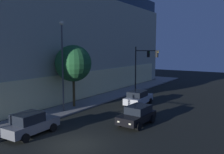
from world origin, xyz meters
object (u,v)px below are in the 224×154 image
(street_lamp_sidewalk, at_px, (62,56))
(traffic_light_far_corner, at_px, (144,61))
(car_black, at_px, (137,115))
(car_silver, at_px, (138,98))
(car_grey, at_px, (31,124))
(modern_building, at_px, (40,41))
(sidewalk_tree, at_px, (73,63))

(street_lamp_sidewalk, bearing_deg, traffic_light_far_corner, -7.65)
(car_black, height_order, car_silver, car_silver)
(traffic_light_far_corner, xyz_separation_m, car_black, (-14.41, -6.24, -3.91))
(traffic_light_far_corner, height_order, street_lamp_sidewalk, street_lamp_sidewalk)
(traffic_light_far_corner, bearing_deg, car_grey, -178.30)
(car_grey, bearing_deg, modern_building, 47.55)
(sidewalk_tree, height_order, car_black, sidewalk_tree)
(modern_building, distance_m, traffic_light_far_corner, 17.60)
(street_lamp_sidewalk, distance_m, car_silver, 9.89)
(car_grey, xyz_separation_m, car_silver, (13.10, -2.48, -0.00))
(modern_building, height_order, car_silver, modern_building)
(car_black, bearing_deg, car_silver, 25.81)
(modern_building, xyz_separation_m, street_lamp_sidewalk, (-9.46, -14.47, -2.10))
(sidewalk_tree, distance_m, car_grey, 9.59)
(modern_building, height_order, sidewalk_tree, modern_building)
(traffic_light_far_corner, xyz_separation_m, car_grey, (-21.03, -0.63, -3.88))
(sidewalk_tree, distance_m, car_silver, 8.39)
(sidewalk_tree, relative_size, car_grey, 1.56)
(modern_building, height_order, street_lamp_sidewalk, modern_building)
(sidewalk_tree, xyz_separation_m, car_silver, (4.93, -5.46, -4.04))
(car_black, bearing_deg, sidewalk_tree, 79.82)
(car_grey, distance_m, car_silver, 13.33)
(traffic_light_far_corner, bearing_deg, car_black, -156.59)
(street_lamp_sidewalk, bearing_deg, sidewalk_tree, 10.16)
(modern_building, relative_size, car_grey, 9.31)
(sidewalk_tree, xyz_separation_m, car_grey, (-8.17, -2.98, -4.04))
(modern_building, relative_size, traffic_light_far_corner, 6.06)
(street_lamp_sidewalk, distance_m, car_grey, 8.30)
(car_silver, bearing_deg, traffic_light_far_corner, 21.38)
(car_grey, height_order, car_silver, car_grey)
(traffic_light_far_corner, height_order, car_silver, traffic_light_far_corner)
(street_lamp_sidewalk, height_order, car_black, street_lamp_sidewalk)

